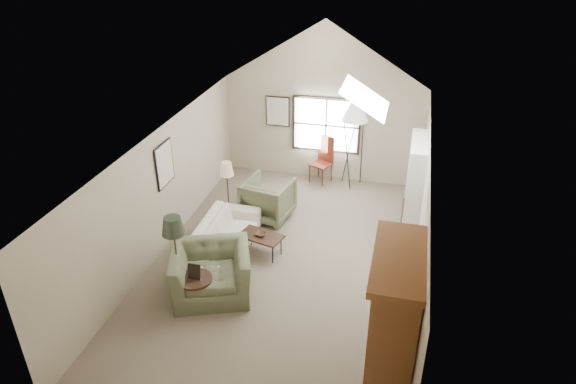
% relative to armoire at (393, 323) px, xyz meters
% --- Properties ---
extents(room_shell, '(5.01, 8.01, 4.00)m').
position_rel_armoire_xyz_m(room_shell, '(-2.18, 2.40, 2.11)').
color(room_shell, '#6F614F').
rests_on(room_shell, ground).
extents(window, '(1.72, 0.08, 1.42)m').
position_rel_armoire_xyz_m(window, '(-2.08, 6.36, 0.35)').
color(window, black).
rests_on(window, room_shell).
extents(skylight, '(0.80, 1.20, 0.52)m').
position_rel_armoire_xyz_m(skylight, '(-0.88, 3.30, 2.12)').
color(skylight, white).
rests_on(skylight, room_shell).
extents(wall_art, '(1.97, 3.71, 0.88)m').
position_rel_armoire_xyz_m(wall_art, '(-4.06, 4.34, 0.63)').
color(wall_art, black).
rests_on(wall_art, room_shell).
extents(armoire, '(0.60, 1.50, 2.20)m').
position_rel_armoire_xyz_m(armoire, '(0.00, 0.00, 0.00)').
color(armoire, brown).
rests_on(armoire, ground).
extents(tv_alcove, '(0.32, 1.30, 2.10)m').
position_rel_armoire_xyz_m(tv_alcove, '(0.16, 4.00, 0.05)').
color(tv_alcove, white).
rests_on(tv_alcove, ground).
extents(media_console, '(0.34, 1.18, 0.60)m').
position_rel_armoire_xyz_m(media_console, '(0.14, 4.00, -0.80)').
color(media_console, '#382316').
rests_on(media_console, ground).
extents(tv_panel, '(0.05, 0.90, 0.55)m').
position_rel_armoire_xyz_m(tv_panel, '(0.14, 4.00, -0.18)').
color(tv_panel, black).
rests_on(tv_panel, media_console).
extents(sofa, '(0.96, 2.39, 0.69)m').
position_rel_armoire_xyz_m(sofa, '(-3.44, 2.46, -0.75)').
color(sofa, white).
rests_on(sofa, ground).
extents(armchair_near, '(1.72, 1.62, 0.89)m').
position_rel_armoire_xyz_m(armchair_near, '(-3.21, 1.26, -0.65)').
color(armchair_near, '#636D4C').
rests_on(armchair_near, ground).
extents(armchair_far, '(1.16, 1.19, 0.93)m').
position_rel_armoire_xyz_m(armchair_far, '(-2.95, 4.07, -0.63)').
color(armchair_far, '#606647').
rests_on(armchair_far, ground).
extents(coffee_table, '(0.95, 0.69, 0.44)m').
position_rel_armoire_xyz_m(coffee_table, '(-2.69, 2.64, -0.88)').
color(coffee_table, '#331F15').
rests_on(coffee_table, ground).
extents(bowl, '(0.25, 0.25, 0.05)m').
position_rel_armoire_xyz_m(bowl, '(-2.69, 2.64, -0.64)').
color(bowl, '#3D2219').
rests_on(bowl, coffee_table).
extents(side_table, '(0.60, 0.60, 0.60)m').
position_rel_armoire_xyz_m(side_table, '(-3.34, 0.86, -0.80)').
color(side_table, '#341C15').
rests_on(side_table, ground).
extents(side_chair, '(0.61, 0.61, 1.19)m').
position_rel_armoire_xyz_m(side_chair, '(-2.14, 6.10, -0.50)').
color(side_chair, maroon).
rests_on(side_chair, ground).
extents(tripod_lamp, '(0.84, 0.84, 2.21)m').
position_rel_armoire_xyz_m(tripod_lamp, '(-1.35, 6.10, 0.01)').
color(tripod_lamp, silver).
rests_on(tripod_lamp, ground).
extents(dark_lamp, '(0.40, 0.40, 1.66)m').
position_rel_armoire_xyz_m(dark_lamp, '(-3.74, 1.06, -0.27)').
color(dark_lamp, black).
rests_on(dark_lamp, ground).
extents(tan_lamp, '(0.30, 0.30, 1.49)m').
position_rel_armoire_xyz_m(tan_lamp, '(-3.74, 3.66, -0.35)').
color(tan_lamp, tan).
rests_on(tan_lamp, ground).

